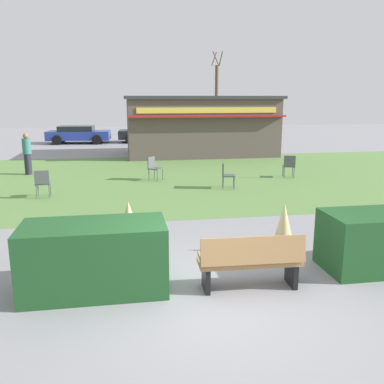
{
  "coord_description": "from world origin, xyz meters",
  "views": [
    {
      "loc": [
        -1.28,
        -5.91,
        3.1
      ],
      "look_at": [
        0.29,
        3.43,
        0.95
      ],
      "focal_mm": 39.11,
      "sensor_mm": 36.0,
      "label": 1
    }
  ],
  "objects_px": {
    "trash_bin": "(374,244)",
    "person_strolling": "(27,154)",
    "cafe_chair_center": "(289,164)",
    "parked_car_west_slot": "(78,134)",
    "cafe_chair_east": "(43,181)",
    "tree_right_bg": "(217,99)",
    "cafe_chair_north": "(226,173)",
    "park_bench": "(251,262)",
    "cafe_chair_west": "(154,166)",
    "food_kiosk": "(200,125)",
    "parked_car_center_slot": "(149,133)"
  },
  "relations": [
    {
      "from": "trash_bin",
      "to": "person_strolling",
      "type": "relative_size",
      "value": 0.51
    },
    {
      "from": "cafe_chair_center",
      "to": "parked_car_west_slot",
      "type": "xyz_separation_m",
      "value": [
        -9.36,
        14.43,
        0.12
      ]
    },
    {
      "from": "cafe_chair_east",
      "to": "tree_right_bg",
      "type": "xyz_separation_m",
      "value": [
        10.31,
        20.91,
        2.45
      ]
    },
    {
      "from": "trash_bin",
      "to": "person_strolling",
      "type": "height_order",
      "value": "person_strolling"
    },
    {
      "from": "cafe_chair_east",
      "to": "tree_right_bg",
      "type": "distance_m",
      "value": 23.44
    },
    {
      "from": "cafe_chair_north",
      "to": "parked_car_west_slot",
      "type": "xyz_separation_m",
      "value": [
        -6.44,
        15.92,
        0.12
      ]
    },
    {
      "from": "trash_bin",
      "to": "cafe_chair_center",
      "type": "xyz_separation_m",
      "value": [
        1.88,
        8.64,
        0.09
      ]
    },
    {
      "from": "person_strolling",
      "to": "cafe_chair_center",
      "type": "bearing_deg",
      "value": 85.56
    },
    {
      "from": "park_bench",
      "to": "tree_right_bg",
      "type": "distance_m",
      "value": 28.88
    },
    {
      "from": "cafe_chair_west",
      "to": "food_kiosk",
      "type": "bearing_deg",
      "value": 65.97
    },
    {
      "from": "cafe_chair_center",
      "to": "cafe_chair_east",
      "type": "bearing_deg",
      "value": -167.83
    },
    {
      "from": "cafe_chair_center",
      "to": "cafe_chair_north",
      "type": "xyz_separation_m",
      "value": [
        -2.92,
        -1.5,
        0.0
      ]
    },
    {
      "from": "tree_right_bg",
      "to": "cafe_chair_west",
      "type": "bearing_deg",
      "value": -109.72
    },
    {
      "from": "park_bench",
      "to": "parked_car_center_slot",
      "type": "height_order",
      "value": "parked_car_center_slot"
    },
    {
      "from": "person_strolling",
      "to": "tree_right_bg",
      "type": "xyz_separation_m",
      "value": [
        11.64,
        16.52,
        2.12
      ]
    },
    {
      "from": "food_kiosk",
      "to": "cafe_chair_north",
      "type": "xyz_separation_m",
      "value": [
        -0.76,
        -8.91,
        -1.07
      ]
    },
    {
      "from": "park_bench",
      "to": "tree_right_bg",
      "type": "relative_size",
      "value": 0.26
    },
    {
      "from": "park_bench",
      "to": "parked_car_west_slot",
      "type": "xyz_separation_m",
      "value": [
        -4.92,
        23.63,
        0.16
      ]
    },
    {
      "from": "park_bench",
      "to": "cafe_chair_center",
      "type": "bearing_deg",
      "value": 64.23
    },
    {
      "from": "cafe_chair_center",
      "to": "tree_right_bg",
      "type": "relative_size",
      "value": 0.13
    },
    {
      "from": "cafe_chair_west",
      "to": "parked_car_center_slot",
      "type": "height_order",
      "value": "parked_car_center_slot"
    },
    {
      "from": "cafe_chair_north",
      "to": "tree_right_bg",
      "type": "xyz_separation_m",
      "value": [
        4.3,
        20.47,
        2.45
      ]
    },
    {
      "from": "cafe_chair_west",
      "to": "cafe_chair_center",
      "type": "height_order",
      "value": "same"
    },
    {
      "from": "trash_bin",
      "to": "person_strolling",
      "type": "distance_m",
      "value": 13.91
    },
    {
      "from": "cafe_chair_center",
      "to": "parked_car_center_slot",
      "type": "relative_size",
      "value": 0.21
    },
    {
      "from": "cafe_chair_east",
      "to": "cafe_chair_north",
      "type": "distance_m",
      "value": 6.03
    },
    {
      "from": "park_bench",
      "to": "tree_right_bg",
      "type": "height_order",
      "value": "tree_right_bg"
    },
    {
      "from": "cafe_chair_center",
      "to": "food_kiosk",
      "type": "bearing_deg",
      "value": 106.2
    },
    {
      "from": "cafe_chair_east",
      "to": "parked_car_west_slot",
      "type": "height_order",
      "value": "parked_car_west_slot"
    },
    {
      "from": "cafe_chair_east",
      "to": "parked_car_center_slot",
      "type": "distance_m",
      "value": 16.93
    },
    {
      "from": "cafe_chair_center",
      "to": "parked_car_center_slot",
      "type": "distance_m",
      "value": 15.13
    },
    {
      "from": "cafe_chair_east",
      "to": "tree_right_bg",
      "type": "relative_size",
      "value": 0.13
    },
    {
      "from": "cafe_chair_north",
      "to": "parked_car_center_slot",
      "type": "relative_size",
      "value": 0.21
    },
    {
      "from": "cafe_chair_west",
      "to": "parked_car_center_slot",
      "type": "distance_m",
      "value": 14.03
    },
    {
      "from": "cafe_chair_west",
      "to": "cafe_chair_center",
      "type": "xyz_separation_m",
      "value": [
        5.27,
        -0.42,
        0.0
      ]
    },
    {
      "from": "cafe_chair_west",
      "to": "person_strolling",
      "type": "xyz_separation_m",
      "value": [
        -4.98,
        2.05,
        0.33
      ]
    },
    {
      "from": "cafe_chair_north",
      "to": "tree_right_bg",
      "type": "relative_size",
      "value": 0.13
    },
    {
      "from": "cafe_chair_east",
      "to": "person_strolling",
      "type": "xyz_separation_m",
      "value": [
        -1.32,
        4.39,
        0.33
      ]
    },
    {
      "from": "cafe_chair_east",
      "to": "tree_right_bg",
      "type": "bearing_deg",
      "value": 63.74
    },
    {
      "from": "parked_car_west_slot",
      "to": "trash_bin",
      "type": "bearing_deg",
      "value": -72.03
    },
    {
      "from": "cafe_chair_center",
      "to": "tree_right_bg",
      "type": "xyz_separation_m",
      "value": [
        1.38,
        18.98,
        2.45
      ]
    },
    {
      "from": "cafe_chair_center",
      "to": "tree_right_bg",
      "type": "distance_m",
      "value": 19.19
    },
    {
      "from": "park_bench",
      "to": "food_kiosk",
      "type": "height_order",
      "value": "food_kiosk"
    },
    {
      "from": "cafe_chair_west",
      "to": "trash_bin",
      "type": "bearing_deg",
      "value": -69.46
    },
    {
      "from": "parked_car_west_slot",
      "to": "cafe_chair_east",
      "type": "bearing_deg",
      "value": -88.5
    },
    {
      "from": "trash_bin",
      "to": "parked_car_center_slot",
      "type": "xyz_separation_m",
      "value": [
        -2.66,
        23.07,
        0.21
      ]
    },
    {
      "from": "cafe_chair_east",
      "to": "tree_right_bg",
      "type": "height_order",
      "value": "tree_right_bg"
    },
    {
      "from": "cafe_chair_center",
      "to": "person_strolling",
      "type": "bearing_deg",
      "value": 166.5
    },
    {
      "from": "trash_bin",
      "to": "parked_car_west_slot",
      "type": "distance_m",
      "value": 24.25
    },
    {
      "from": "cafe_chair_east",
      "to": "food_kiosk",
      "type": "bearing_deg",
      "value": 54.02
    }
  ]
}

